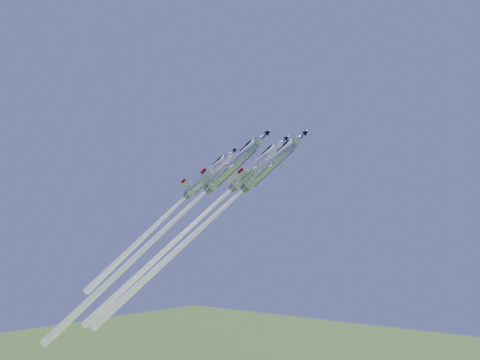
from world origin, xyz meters
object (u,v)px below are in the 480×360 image
Objects in this scene: jet_slot at (161,220)px; jet_left at (184,233)px; jet_right at (153,241)px; jet_lead at (197,232)px.

jet_left is at bearing 170.88° from jet_slot.
jet_slot is (2.40, -9.07, 2.70)m from jet_left.
jet_right is 1.45× the size of jet_slot.
jet_lead is 1.00× the size of jet_left.
jet_slot is (-4.02, -6.69, 2.43)m from jet_lead.
jet_right is at bearing -33.16° from jet_slot.
jet_lead is 8.18m from jet_slot.
jet_lead is 9.91m from jet_right.
jet_lead is at bearing 125.05° from jet_slot.
jet_slot is at bearing -54.95° from jet_lead.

